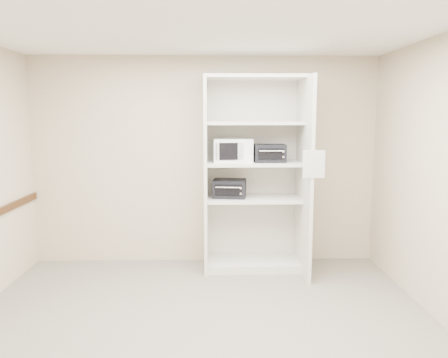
{
  "coord_description": "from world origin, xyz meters",
  "views": [
    {
      "loc": [
        0.11,
        -3.71,
        1.94
      ],
      "look_at": [
        0.24,
        1.31,
        1.21
      ],
      "focal_mm": 35.0,
      "sensor_mm": 36.0,
      "label": 1
    }
  ],
  "objects_px": {
    "toaster_oven_upper": "(270,153)",
    "microwave": "(232,150)",
    "toaster_oven_lower": "(230,188)",
    "shelving_unit": "(257,180)"
  },
  "relations": [
    {
      "from": "toaster_oven_upper",
      "to": "microwave",
      "type": "bearing_deg",
      "value": 171.73
    },
    {
      "from": "microwave",
      "to": "toaster_oven_upper",
      "type": "bearing_deg",
      "value": -10.97
    },
    {
      "from": "toaster_oven_lower",
      "to": "toaster_oven_upper",
      "type": "bearing_deg",
      "value": 3.08
    },
    {
      "from": "toaster_oven_upper",
      "to": "toaster_oven_lower",
      "type": "distance_m",
      "value": 0.67
    },
    {
      "from": "microwave",
      "to": "toaster_oven_lower",
      "type": "distance_m",
      "value": 0.48
    },
    {
      "from": "microwave",
      "to": "toaster_oven_upper",
      "type": "relative_size",
      "value": 1.26
    },
    {
      "from": "microwave",
      "to": "toaster_oven_lower",
      "type": "relative_size",
      "value": 1.18
    },
    {
      "from": "shelving_unit",
      "to": "toaster_oven_upper",
      "type": "distance_m",
      "value": 0.38
    },
    {
      "from": "shelving_unit",
      "to": "microwave",
      "type": "xyz_separation_m",
      "value": [
        -0.32,
        0.01,
        0.38
      ]
    },
    {
      "from": "shelving_unit",
      "to": "toaster_oven_lower",
      "type": "relative_size",
      "value": 6.0
    }
  ]
}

